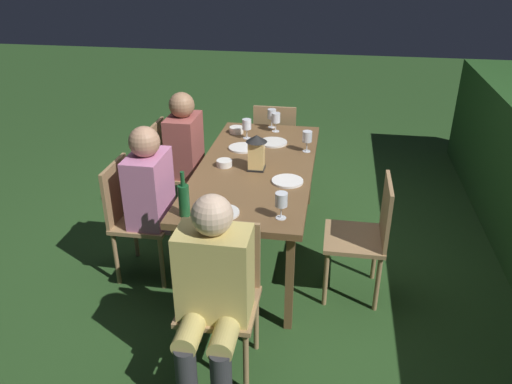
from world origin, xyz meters
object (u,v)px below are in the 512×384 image
(person_in_pink, at_px, (159,197))
(wine_glass_d, at_px, (271,115))
(person_in_rust, at_px, (192,152))
(lantern_centerpiece, at_px, (256,150))
(chair_head_near, at_px, (276,141))
(chair_side_left_b, at_px, (135,214))
(chair_side_right_b, at_px, (366,233))
(person_in_mustard, at_px, (212,291))
(bowl_bread, at_px, (224,163))
(dining_table, at_px, (256,172))
(bowl_olives, at_px, (236,130))
(plate_b, at_px, (287,181))
(wine_glass_c, at_px, (281,201))
(chair_head_far, at_px, (222,291))
(chair_side_left_a, at_px, (171,167))
(wine_glass_b, at_px, (307,138))
(plate_a, at_px, (223,212))
(wine_glass_e, at_px, (247,125))
(plate_d, at_px, (242,148))
(green_bottle_on_table, at_px, (184,199))
(wine_glass_a, at_px, (276,119))

(person_in_pink, bearing_deg, wine_glass_d, 154.45)
(person_in_rust, distance_m, lantern_centerpiece, 0.84)
(chair_head_near, relative_size, person_in_rust, 0.76)
(chair_side_left_b, xyz_separation_m, chair_side_right_b, (0.00, 1.63, 0.00))
(person_in_mustard, bearing_deg, bowl_bread, -170.21)
(person_in_pink, relative_size, person_in_rust, 1.00)
(dining_table, height_order, bowl_olives, bowl_olives)
(plate_b, bearing_deg, wine_glass_c, 1.66)
(chair_head_far, distance_m, plate_b, 1.01)
(chair_side_left_a, distance_m, wine_glass_b, 1.23)
(wine_glass_b, bearing_deg, dining_table, -46.08)
(chair_side_right_b, distance_m, plate_a, 0.99)
(wine_glass_c, xyz_separation_m, wine_glass_e, (-1.31, -0.45, 0.00))
(bowl_bread, bearing_deg, person_in_rust, -140.55)
(chair_side_left_b, xyz_separation_m, wine_glass_b, (-0.76, 1.17, 0.37))
(chair_head_near, relative_size, person_in_mustard, 0.76)
(lantern_centerpiece, relative_size, plate_d, 1.19)
(plate_d, bearing_deg, person_in_pink, -31.73)
(person_in_pink, height_order, green_bottle_on_table, person_in_pink)
(chair_side_left_a, bearing_deg, chair_side_right_b, 62.56)
(dining_table, relative_size, green_bottle_on_table, 6.48)
(chair_side_left_a, distance_m, plate_a, 1.42)
(lantern_centerpiece, bearing_deg, green_bottle_on_table, -22.97)
(chair_head_near, height_order, bowl_olives, chair_head_near)
(wine_glass_b, distance_m, wine_glass_e, 0.56)
(person_in_rust, relative_size, wine_glass_a, 6.80)
(wine_glass_b, height_order, plate_d, wine_glass_b)
(bowl_bread, bearing_deg, chair_side_left_b, -57.41)
(person_in_pink, bearing_deg, chair_side_left_a, -166.98)
(chair_side_left_b, distance_m, wine_glass_c, 1.20)
(dining_table, distance_m, person_in_mustard, 1.38)
(person_in_mustard, relative_size, wine_glass_d, 6.80)
(person_in_rust, bearing_deg, green_bottle_on_table, 14.20)
(chair_side_left_a, bearing_deg, plate_a, 31.79)
(person_in_pink, relative_size, person_in_mustard, 1.00)
(person_in_rust, distance_m, bowl_olives, 0.44)
(chair_head_near, distance_m, wine_glass_e, 0.75)
(chair_side_right_b, bearing_deg, plate_a, -69.23)
(chair_side_right_b, height_order, plate_b, chair_side_right_b)
(person_in_mustard, xyz_separation_m, wine_glass_b, (-1.72, 0.35, 0.22))
(lantern_centerpiece, bearing_deg, dining_table, -167.74)
(plate_b, bearing_deg, wine_glass_e, -151.74)
(chair_head_near, bearing_deg, dining_table, 0.00)
(wine_glass_c, bearing_deg, chair_side_right_b, 122.16)
(chair_side_left_b, relative_size, wine_glass_d, 5.15)
(wine_glass_b, bearing_deg, chair_head_far, -12.98)
(person_in_pink, xyz_separation_m, plate_d, (-0.74, 0.46, 0.11))
(plate_d, bearing_deg, chair_side_left_a, -99.39)
(lantern_centerpiece, bearing_deg, wine_glass_c, 20.73)
(wine_glass_d, bearing_deg, wine_glass_a, 28.41)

